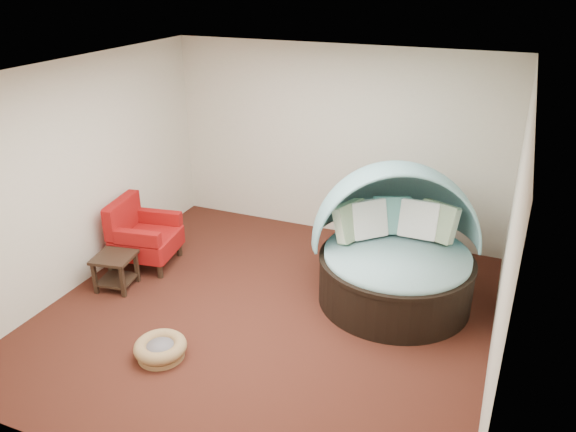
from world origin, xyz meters
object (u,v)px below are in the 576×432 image
at_px(red_armchair, 142,235).
at_px(side_table, 115,267).
at_px(pet_basket, 161,349).
at_px(canopy_daybed, 396,239).

relative_size(red_armchair, side_table, 1.71).
height_order(pet_basket, red_armchair, red_armchair).
distance_m(canopy_daybed, pet_basket, 2.96).
bearing_deg(pet_basket, canopy_daybed, 46.92).
bearing_deg(side_table, pet_basket, -36.39).
relative_size(canopy_daybed, pet_basket, 3.57).
bearing_deg(side_table, red_armchair, 95.05).
relative_size(canopy_daybed, red_armchair, 2.61).
bearing_deg(canopy_daybed, side_table, 177.35).
xyz_separation_m(pet_basket, red_armchair, (-1.37, 1.63, 0.33)).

